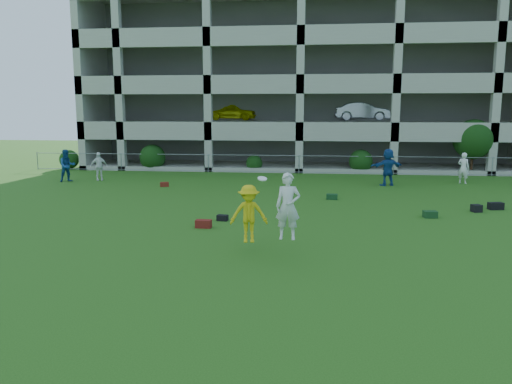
# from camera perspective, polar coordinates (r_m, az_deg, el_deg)

# --- Properties ---
(ground) EXTENTS (100.00, 100.00, 0.00)m
(ground) POSITION_cam_1_polar(r_m,az_deg,el_deg) (13.98, 2.63, -7.77)
(ground) COLOR #235114
(ground) RESTS_ON ground
(bystander_a) EXTENTS (1.14, 1.11, 1.85)m
(bystander_a) POSITION_cam_1_polar(r_m,az_deg,el_deg) (30.64, -20.78, 2.83)
(bystander_a) COLOR navy
(bystander_a) RESTS_ON ground
(bystander_b) EXTENTS (1.04, 0.85, 1.66)m
(bystander_b) POSITION_cam_1_polar(r_m,az_deg,el_deg) (30.61, -17.53, 2.83)
(bystander_b) COLOR white
(bystander_b) RESTS_ON ground
(bystander_d) EXTENTS (1.96, 1.28, 2.03)m
(bystander_d) POSITION_cam_1_polar(r_m,az_deg,el_deg) (28.08, 14.83, 2.76)
(bystander_d) COLOR #1F498F
(bystander_d) RESTS_ON ground
(bystander_e) EXTENTS (0.76, 0.71, 1.75)m
(bystander_e) POSITION_cam_1_polar(r_m,az_deg,el_deg) (30.24, 22.62, 2.54)
(bystander_e) COLOR white
(bystander_e) RESTS_ON ground
(bag_red_a) EXTENTS (0.57, 0.33, 0.28)m
(bag_red_a) POSITION_cam_1_polar(r_m,az_deg,el_deg) (17.72, -6.02, -3.64)
(bag_red_a) COLOR #570F10
(bag_red_a) RESTS_ON ground
(bag_black_b) EXTENTS (0.44, 0.31, 0.22)m
(bag_black_b) POSITION_cam_1_polar(r_m,az_deg,el_deg) (18.76, -3.85, -2.96)
(bag_black_b) COLOR black
(bag_black_b) RESTS_ON ground
(bag_green_c) EXTENTS (0.54, 0.40, 0.26)m
(bag_green_c) POSITION_cam_1_polar(r_m,az_deg,el_deg) (20.38, 19.27, -2.42)
(bag_green_c) COLOR #14371E
(bag_green_c) RESTS_ON ground
(crate_d) EXTENTS (0.43, 0.43, 0.30)m
(crate_d) POSITION_cam_1_polar(r_m,az_deg,el_deg) (22.19, 23.88, -1.71)
(crate_d) COLOR black
(crate_d) RESTS_ON ground
(bag_black_e) EXTENTS (0.65, 0.42, 0.30)m
(bag_black_e) POSITION_cam_1_polar(r_m,az_deg,el_deg) (23.04, 25.71, -1.45)
(bag_black_e) COLOR black
(bag_black_e) RESTS_ON ground
(bag_red_f) EXTENTS (0.52, 0.43, 0.24)m
(bag_red_f) POSITION_cam_1_polar(r_m,az_deg,el_deg) (27.34, -10.43, 0.86)
(bag_red_f) COLOR #5E1610
(bag_red_f) RESTS_ON ground
(bag_green_g) EXTENTS (0.52, 0.34, 0.25)m
(bag_green_g) POSITION_cam_1_polar(r_m,az_deg,el_deg) (23.37, 8.68, -0.53)
(bag_green_g) COLOR #13341A
(bag_green_g) RESTS_ON ground
(frisbee_contest) EXTENTS (2.08, 0.98, 2.10)m
(frisbee_contest) POSITION_cam_1_polar(r_m,az_deg,el_deg) (14.28, 0.65, -2.22)
(frisbee_contest) COLOR yellow
(frisbee_contest) RESTS_ON ground
(parking_garage) EXTENTS (30.00, 14.00, 12.00)m
(parking_garage) POSITION_cam_1_polar(r_m,az_deg,el_deg) (41.08, 5.40, 12.05)
(parking_garage) COLOR #9E998C
(parking_garage) RESTS_ON ground
(fence) EXTENTS (36.06, 0.06, 1.20)m
(fence) POSITION_cam_1_polar(r_m,az_deg,el_deg) (32.53, 4.93, 3.21)
(fence) COLOR gray
(fence) RESTS_ON ground
(shrub_row) EXTENTS (34.38, 2.52, 3.50)m
(shrub_row) POSITION_cam_1_polar(r_m,az_deg,el_deg) (33.34, 12.93, 4.71)
(shrub_row) COLOR #163D11
(shrub_row) RESTS_ON ground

